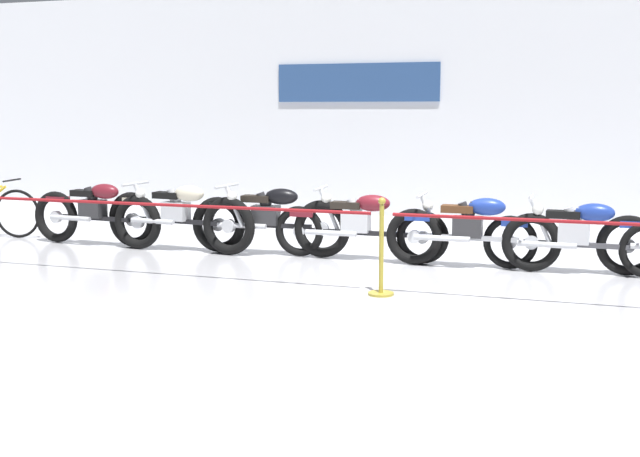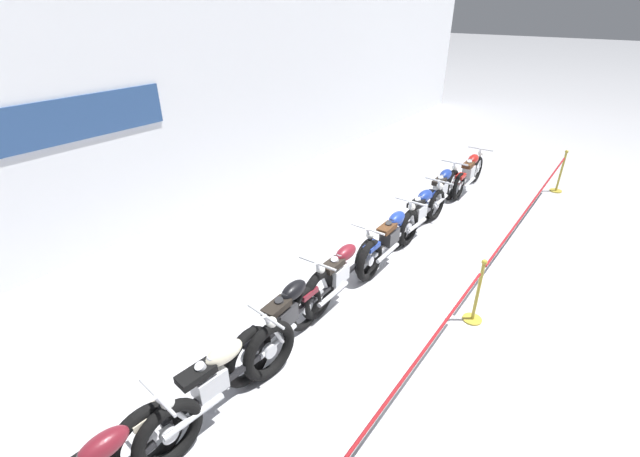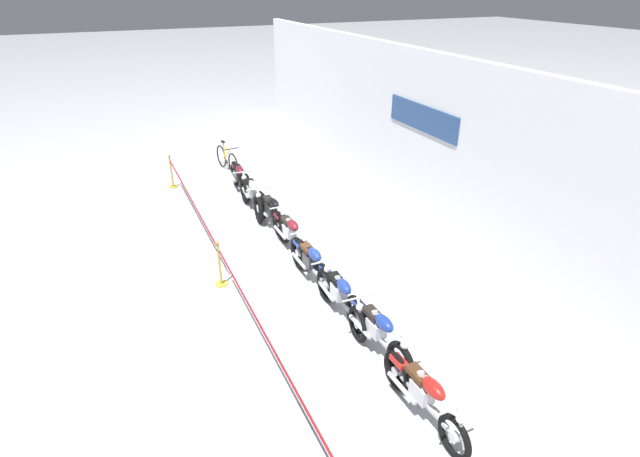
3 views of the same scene
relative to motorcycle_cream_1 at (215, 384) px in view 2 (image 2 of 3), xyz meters
name	(u,v)px [view 2 (image 2 of 3)]	position (x,y,z in m)	size (l,w,h in m)	color
ground_plane	(394,289)	(3.34, -0.47, -0.48)	(120.00, 120.00, 0.00)	silver
back_wall	(178,116)	(3.34, 4.66, 1.62)	(28.00, 0.29, 4.20)	white
motorcycle_cream_1	(215,384)	(0.00, 0.00, 0.00)	(2.41, 0.62, 0.98)	black
motorcycle_black_2	(287,317)	(1.32, 0.10, -0.01)	(2.28, 0.62, 0.97)	black
motorcycle_maroon_3	(339,274)	(2.60, 0.12, -0.02)	(2.37, 0.62, 0.92)	black
motorcycle_blue_4	(391,238)	(4.08, 0.03, -0.02)	(2.19, 0.62, 0.94)	black
motorcycle_blue_5	(419,212)	(5.35, 0.07, -0.02)	(2.28, 0.62, 0.92)	black
motorcycle_blue_6	(441,191)	(6.63, 0.16, -0.01)	(2.16, 0.62, 0.94)	black
motorcycle_red_7	(469,172)	(8.15, 0.06, -0.02)	(2.07, 0.62, 0.91)	black
stanchion_far_left	(438,338)	(1.85, -1.76, 0.27)	(12.12, 0.28, 1.05)	gold
stanchion_mid_left	(476,300)	(3.35, -1.76, -0.12)	(0.28, 0.28, 1.05)	gold
stanchion_mid_right	(559,178)	(9.37, -1.76, -0.12)	(0.28, 0.28, 1.05)	gold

